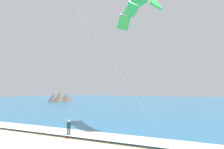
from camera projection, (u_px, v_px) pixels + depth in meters
sea at (169, 102)px, 73.62m from camera, size 200.00×120.00×0.20m
surf_foam at (67, 132)px, 20.63m from camera, size 200.00×2.78×0.04m
surfboard at (69, 137)px, 19.22m from camera, size 0.72×1.46×0.09m
kitesurfer at (69, 127)px, 19.31m from camera, size 0.59×0.59×1.69m
kite_primary at (138, 7)px, 23.27m from camera, size 8.37×8.44×14.30m
headland_left at (61, 97)px, 71.84m from camera, size 9.36×6.61×4.09m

